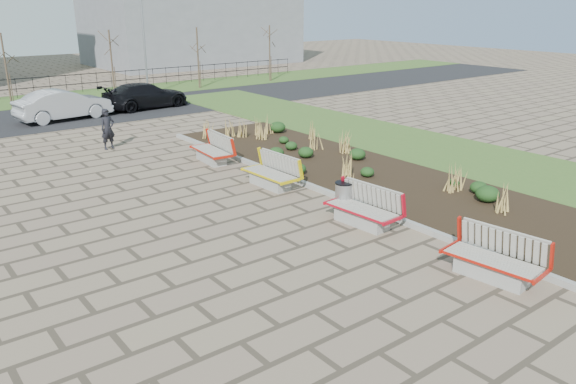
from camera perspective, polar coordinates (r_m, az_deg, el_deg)
ground at (r=11.96m, az=3.17°, el=-9.17°), size 120.00×120.00×0.00m
planting_bed at (r=19.32m, az=7.53°, el=1.87°), size 4.50×18.00×0.10m
planting_curb at (r=17.79m, az=2.22°, el=0.64°), size 0.16×18.00×0.15m
grass_verge_near at (r=22.84m, az=16.01°, el=3.85°), size 5.00×38.00×0.04m
grass_verge_far at (r=37.03m, az=-26.74°, el=8.07°), size 80.00×5.00×0.04m
road at (r=31.25m, az=-24.41°, el=6.74°), size 80.00×7.00×0.02m
bench_a at (r=12.63m, az=20.10°, el=-6.26°), size 1.15×2.19×1.00m
bench_b at (r=14.82m, az=7.52°, el=-1.53°), size 1.04×2.16×1.00m
bench_c at (r=17.79m, az=-1.86°, el=2.07°), size 0.97×2.13×1.00m
bench_d at (r=20.78m, az=-7.86°, el=4.35°), size 1.08×2.17×1.00m
litter_bin at (r=15.60m, az=5.67°, el=-0.64°), size 0.48×0.48×0.89m
pedestrian at (r=23.58m, az=-17.84°, el=6.11°), size 0.63×0.46×1.62m
car_silver at (r=30.37m, az=-21.85°, el=8.24°), size 4.72×2.12×1.50m
car_black at (r=32.42m, az=-14.28°, el=9.48°), size 4.98×2.40×1.40m
tree_c at (r=35.32m, az=-26.70°, el=10.99°), size 1.40×1.40×4.00m
tree_d at (r=36.98m, az=-17.46°, el=12.35°), size 1.40×1.40×4.00m
tree_e at (r=39.49m, az=-9.13°, el=13.30°), size 1.40×1.40×4.00m
tree_f at (r=42.70m, az=-1.87°, el=13.90°), size 1.40×1.40×4.00m
lamp_east at (r=37.19m, az=-14.37°, el=14.20°), size 0.24×0.60×6.00m
building_grey at (r=56.77m, az=-9.87°, el=17.83°), size 18.00×12.00×10.00m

